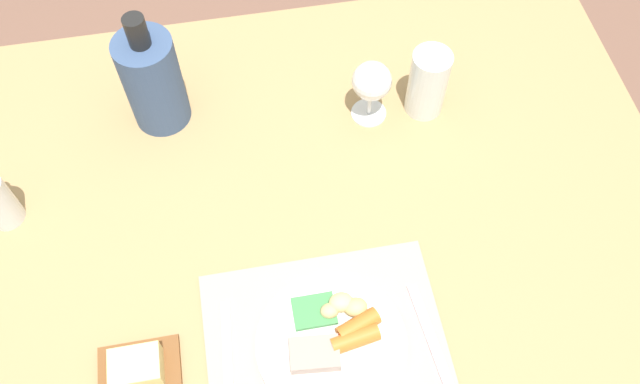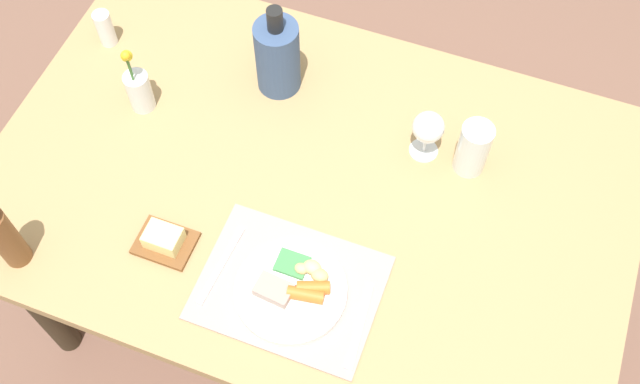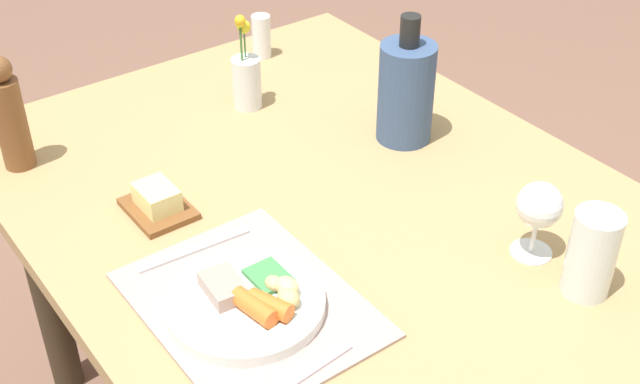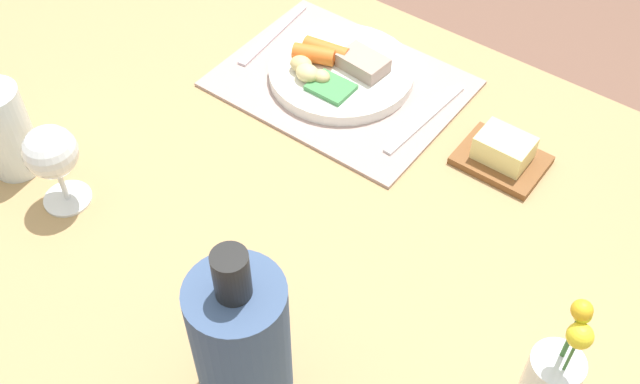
% 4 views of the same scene
% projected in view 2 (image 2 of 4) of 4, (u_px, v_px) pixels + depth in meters
% --- Properties ---
extents(ground_plane, '(8.00, 8.00, 0.00)m').
position_uv_depth(ground_plane, '(312.00, 299.00, 2.41)').
color(ground_plane, brown).
extents(dining_table, '(1.52, 1.00, 0.72)m').
position_uv_depth(dining_table, '(309.00, 202.00, 1.87)').
color(dining_table, tan).
rests_on(dining_table, ground_plane).
extents(placemat, '(0.39, 0.30, 0.01)m').
position_uv_depth(placemat, '(290.00, 287.00, 1.65)').
color(placemat, '#AB908A').
rests_on(placemat, dining_table).
extents(dinner_plate, '(0.24, 0.24, 0.05)m').
position_uv_depth(dinner_plate, '(292.00, 289.00, 1.63)').
color(dinner_plate, white).
rests_on(dinner_plate, placemat).
extents(fork, '(0.03, 0.20, 0.00)m').
position_uv_depth(fork, '(221.00, 265.00, 1.67)').
color(fork, silver).
rests_on(fork, placemat).
extents(knife, '(0.03, 0.20, 0.00)m').
position_uv_depth(knife, '(359.00, 325.00, 1.60)').
color(knife, silver).
rests_on(knife, placemat).
extents(water_tumbler, '(0.08, 0.08, 0.15)m').
position_uv_depth(water_tumbler, '(472.00, 151.00, 1.76)').
color(water_tumbler, silver).
rests_on(water_tumbler, dining_table).
extents(pepper_mill, '(0.06, 0.06, 0.23)m').
position_uv_depth(pepper_mill, '(2.00, 234.00, 1.60)').
color(pepper_mill, brown).
rests_on(pepper_mill, dining_table).
extents(flower_vase, '(0.06, 0.06, 0.21)m').
position_uv_depth(flower_vase, '(138.00, 88.00, 1.84)').
color(flower_vase, silver).
rests_on(flower_vase, dining_table).
extents(salt_shaker, '(0.04, 0.04, 0.10)m').
position_uv_depth(salt_shaker, '(105.00, 28.00, 1.96)').
color(salt_shaker, white).
rests_on(salt_shaker, dining_table).
extents(wine_glass, '(0.08, 0.08, 0.14)m').
position_uv_depth(wine_glass, '(428.00, 128.00, 1.75)').
color(wine_glass, white).
rests_on(wine_glass, dining_table).
extents(cooler_bottle, '(0.11, 0.11, 0.26)m').
position_uv_depth(cooler_bottle, '(278.00, 56.00, 1.85)').
color(cooler_bottle, '#395078').
rests_on(cooler_bottle, dining_table).
extents(butter_dish, '(0.13, 0.10, 0.05)m').
position_uv_depth(butter_dish, '(164.00, 240.00, 1.69)').
color(butter_dish, brown).
rests_on(butter_dish, dining_table).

